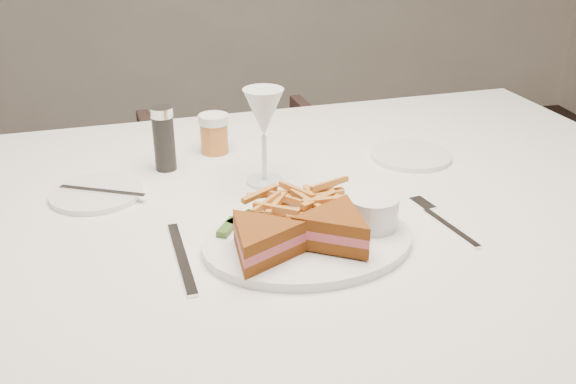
# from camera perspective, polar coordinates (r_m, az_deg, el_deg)

# --- Properties ---
(table) EXTENTS (1.63, 1.18, 0.75)m
(table) POSITION_cam_1_polar(r_m,az_deg,el_deg) (1.30, -0.42, -16.25)
(table) COLOR silver
(table) RESTS_ON ground
(chair_far) EXTENTS (0.67, 0.64, 0.62)m
(chair_far) POSITION_cam_1_polar(r_m,az_deg,el_deg) (2.16, -4.02, -0.15)
(chair_far) COLOR #46322B
(chair_far) RESTS_ON ground
(table_setting) EXTENTS (0.76, 0.59, 0.18)m
(table_setting) POSITION_cam_1_polar(r_m,az_deg,el_deg) (1.03, -0.23, -0.59)
(table_setting) COLOR white
(table_setting) RESTS_ON table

